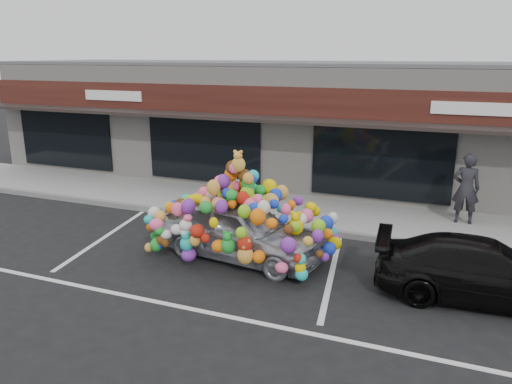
% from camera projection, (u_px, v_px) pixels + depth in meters
% --- Properties ---
extents(ground, '(90.00, 90.00, 0.00)m').
position_uv_depth(ground, '(212.00, 258.00, 11.62)').
color(ground, black).
rests_on(ground, ground).
extents(shop_building, '(24.00, 7.20, 4.31)m').
position_uv_depth(shop_building, '(312.00, 121.00, 18.60)').
color(shop_building, beige).
rests_on(shop_building, ground).
extents(sidewalk, '(26.00, 3.00, 0.15)m').
position_uv_depth(sidewalk, '(270.00, 208.00, 15.19)').
color(sidewalk, gray).
rests_on(sidewalk, ground).
extents(kerb, '(26.00, 0.18, 0.16)m').
position_uv_depth(kerb, '(252.00, 223.00, 13.84)').
color(kerb, slate).
rests_on(kerb, ground).
extents(parking_stripe_left, '(0.73, 4.37, 0.01)m').
position_uv_depth(parking_stripe_left, '(105.00, 237.00, 12.94)').
color(parking_stripe_left, silver).
rests_on(parking_stripe_left, ground).
extents(parking_stripe_mid, '(0.73, 4.37, 0.01)m').
position_uv_depth(parking_stripe_mid, '(332.00, 273.00, 10.81)').
color(parking_stripe_mid, silver).
rests_on(parking_stripe_mid, ground).
extents(lane_line, '(14.00, 0.12, 0.01)m').
position_uv_depth(lane_line, '(255.00, 322.00, 8.85)').
color(lane_line, silver).
rests_on(lane_line, ground).
extents(toy_car, '(2.91, 4.49, 2.49)m').
position_uv_depth(toy_car, '(240.00, 223.00, 11.46)').
color(toy_car, '#B8BBC4').
rests_on(toy_car, ground).
extents(black_sedan, '(1.95, 4.18, 1.18)m').
position_uv_depth(black_sedan, '(484.00, 271.00, 9.54)').
color(black_sedan, black).
rests_on(black_sedan, ground).
extents(pedestrian_a, '(0.73, 0.50, 1.92)m').
position_uv_depth(pedestrian_a, '(466.00, 189.00, 13.37)').
color(pedestrian_a, black).
rests_on(pedestrian_a, sidewalk).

